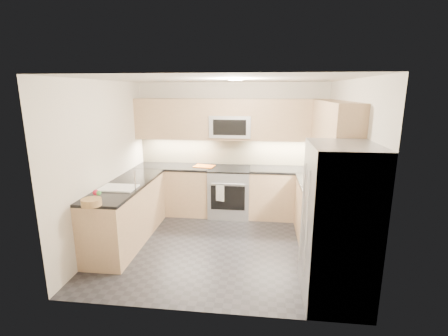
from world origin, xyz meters
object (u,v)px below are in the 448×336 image
(gas_range, at_px, (230,192))
(fruit_basket, at_px, (91,202))
(utensil_bowl, at_px, (319,166))
(microwave, at_px, (231,126))
(refrigerator, at_px, (338,225))
(cutting_board, at_px, (204,166))

(gas_range, relative_size, fruit_basket, 3.69)
(fruit_basket, bearing_deg, utensil_bowl, 35.61)
(microwave, xyz_separation_m, refrigerator, (1.45, -2.55, -0.80))
(refrigerator, distance_m, cutting_board, 3.13)
(utensil_bowl, bearing_deg, microwave, 174.92)
(gas_range, height_order, microwave, microwave)
(utensil_bowl, distance_m, cutting_board, 2.12)
(gas_range, relative_size, microwave, 1.20)
(refrigerator, bearing_deg, utensil_bowl, 85.85)
(microwave, distance_m, fruit_basket, 2.92)
(utensil_bowl, bearing_deg, refrigerator, -94.15)
(cutting_board, distance_m, fruit_basket, 2.52)
(utensil_bowl, height_order, fruit_basket, utensil_bowl)
(microwave, relative_size, cutting_board, 2.04)
(gas_range, xyz_separation_m, cutting_board, (-0.49, 0.03, 0.49))
(microwave, relative_size, fruit_basket, 3.08)
(refrigerator, xyz_separation_m, utensil_bowl, (0.17, 2.41, 0.11))
(gas_range, relative_size, cutting_board, 2.44)
(refrigerator, distance_m, fruit_basket, 2.97)
(utensil_bowl, bearing_deg, cutting_board, 178.58)
(cutting_board, bearing_deg, fruit_basket, -113.96)
(utensil_bowl, xyz_separation_m, fruit_basket, (-3.14, -2.25, -0.02))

